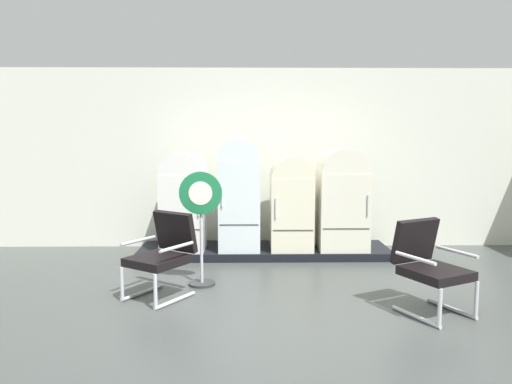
{
  "coord_description": "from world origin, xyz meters",
  "views": [
    {
      "loc": [
        -0.23,
        -4.24,
        1.8
      ],
      "look_at": [
        -0.13,
        2.75,
        0.98
      ],
      "focal_mm": 34.78,
      "sensor_mm": 36.0,
      "label": 1
    }
  ],
  "objects_px": {
    "refrigerator_0": "(183,198)",
    "armchair_right": "(429,263)",
    "refrigerator_1": "(239,191)",
    "armchair_left": "(163,252)",
    "sign_stand": "(201,228)",
    "refrigerator_2": "(291,200)",
    "refrigerator_3": "(342,196)"
  },
  "relations": [
    {
      "from": "refrigerator_0",
      "to": "armchair_right",
      "type": "distance_m",
      "value": 3.63
    },
    {
      "from": "refrigerator_1",
      "to": "armchair_left",
      "type": "bearing_deg",
      "value": -114.72
    },
    {
      "from": "armchair_right",
      "to": "sign_stand",
      "type": "xyz_separation_m",
      "value": [
        -2.38,
        0.92,
        0.19
      ]
    },
    {
      "from": "armchair_left",
      "to": "armchair_right",
      "type": "xyz_separation_m",
      "value": [
        2.76,
        -0.53,
        0.0
      ]
    },
    {
      "from": "refrigerator_0",
      "to": "refrigerator_2",
      "type": "bearing_deg",
      "value": -0.56
    },
    {
      "from": "refrigerator_0",
      "to": "armchair_right",
      "type": "bearing_deg",
      "value": -40.01
    },
    {
      "from": "armchair_left",
      "to": "armchair_right",
      "type": "relative_size",
      "value": 1.0
    },
    {
      "from": "armchair_right",
      "to": "armchair_left",
      "type": "bearing_deg",
      "value": 169.07
    },
    {
      "from": "refrigerator_2",
      "to": "armchair_right",
      "type": "height_order",
      "value": "refrigerator_2"
    },
    {
      "from": "refrigerator_2",
      "to": "refrigerator_3",
      "type": "distance_m",
      "value": 0.75
    },
    {
      "from": "refrigerator_2",
      "to": "armchair_left",
      "type": "relative_size",
      "value": 1.47
    },
    {
      "from": "refrigerator_1",
      "to": "armchair_left",
      "type": "height_order",
      "value": "refrigerator_1"
    },
    {
      "from": "refrigerator_2",
      "to": "refrigerator_3",
      "type": "relative_size",
      "value": 0.92
    },
    {
      "from": "refrigerator_3",
      "to": "armchair_right",
      "type": "xyz_separation_m",
      "value": [
        0.44,
        -2.31,
        -0.39
      ]
    },
    {
      "from": "refrigerator_0",
      "to": "armchair_right",
      "type": "relative_size",
      "value": 1.53
    },
    {
      "from": "refrigerator_2",
      "to": "refrigerator_1",
      "type": "bearing_deg",
      "value": -179.15
    },
    {
      "from": "armchair_right",
      "to": "sign_stand",
      "type": "distance_m",
      "value": 2.56
    },
    {
      "from": "armchair_left",
      "to": "sign_stand",
      "type": "distance_m",
      "value": 0.58
    },
    {
      "from": "refrigerator_1",
      "to": "armchair_right",
      "type": "xyz_separation_m",
      "value": [
        1.95,
        -2.29,
        -0.47
      ]
    },
    {
      "from": "refrigerator_0",
      "to": "armchair_left",
      "type": "relative_size",
      "value": 1.53
    },
    {
      "from": "refrigerator_1",
      "to": "sign_stand",
      "type": "height_order",
      "value": "refrigerator_1"
    },
    {
      "from": "refrigerator_1",
      "to": "refrigerator_2",
      "type": "relative_size",
      "value": 1.18
    },
    {
      "from": "sign_stand",
      "to": "refrigerator_0",
      "type": "bearing_deg",
      "value": 105.55
    },
    {
      "from": "refrigerator_1",
      "to": "refrigerator_3",
      "type": "distance_m",
      "value": 1.51
    },
    {
      "from": "refrigerator_2",
      "to": "sign_stand",
      "type": "relative_size",
      "value": 1.0
    },
    {
      "from": "refrigerator_3",
      "to": "sign_stand",
      "type": "distance_m",
      "value": 2.39
    },
    {
      "from": "refrigerator_2",
      "to": "armchair_right",
      "type": "bearing_deg",
      "value": -62.7
    },
    {
      "from": "armchair_left",
      "to": "sign_stand",
      "type": "xyz_separation_m",
      "value": [
        0.38,
        0.39,
        0.19
      ]
    },
    {
      "from": "refrigerator_1",
      "to": "refrigerator_2",
      "type": "distance_m",
      "value": 0.77
    },
    {
      "from": "refrigerator_0",
      "to": "refrigerator_3",
      "type": "distance_m",
      "value": 2.32
    },
    {
      "from": "armchair_right",
      "to": "refrigerator_2",
      "type": "bearing_deg",
      "value": 117.3
    },
    {
      "from": "armchair_right",
      "to": "refrigerator_0",
      "type": "bearing_deg",
      "value": 139.99
    }
  ]
}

